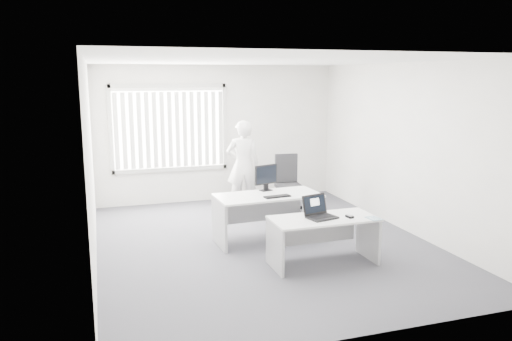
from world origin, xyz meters
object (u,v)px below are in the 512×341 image
object	(u,v)px
office_chair	(288,193)
laptop	(322,208)
desk_far	(268,207)
person	(243,165)
desk_near	(323,231)
monitor	(266,178)

from	to	relation	value
office_chair	laptop	size ratio (longest dim) A/B	2.76
desk_far	person	bearing A→B (deg)	82.23
office_chair	person	world-z (taller)	person
desk_far	laptop	distance (m)	1.30
desk_far	laptop	bearing A→B (deg)	-76.34
office_chair	person	bearing A→B (deg)	166.80
desk_near	monitor	size ratio (longest dim) A/B	3.44
desk_near	monitor	bearing A→B (deg)	102.71
person	laptop	xyz separation A→B (m)	(0.20, -3.16, -0.06)
office_chair	laptop	bearing A→B (deg)	-96.56
desk_far	person	distance (m)	1.99
desk_far	monitor	bearing A→B (deg)	74.92
desk_far	monitor	distance (m)	0.51
person	laptop	distance (m)	3.17
person	monitor	bearing A→B (deg)	99.36
office_chair	monitor	bearing A→B (deg)	-118.10
laptop	monitor	xyz separation A→B (m)	(-0.30, 1.49, 0.14)
office_chair	desk_far	bearing A→B (deg)	-115.03
desk_near	office_chair	distance (m)	2.92
desk_near	laptop	distance (m)	0.34
office_chair	person	distance (m)	1.03
person	office_chair	bearing A→B (deg)	173.94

